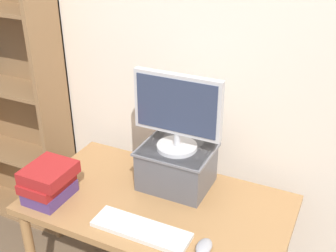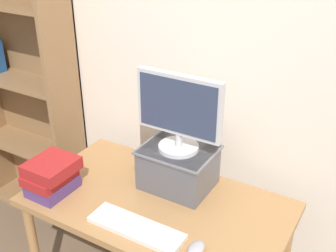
% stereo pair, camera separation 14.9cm
% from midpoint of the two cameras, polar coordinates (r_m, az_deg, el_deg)
% --- Properties ---
extents(back_wall, '(7.00, 0.08, 2.60)m').
position_cam_midpoint_polar(back_wall, '(2.24, 7.34, 8.70)').
color(back_wall, beige).
rests_on(back_wall, ground_plane).
extents(desk, '(1.27, 0.72, 0.73)m').
position_cam_midpoint_polar(desk, '(2.14, 0.56, -11.92)').
color(desk, '#9E7042').
rests_on(desk, ground_plane).
extents(bookshelf_unit, '(0.83, 0.28, 1.98)m').
position_cam_midpoint_polar(bookshelf_unit, '(2.96, -18.05, 6.17)').
color(bookshelf_unit, olive).
rests_on(bookshelf_unit, ground_plane).
extents(riser_box, '(0.36, 0.30, 0.22)m').
position_cam_midpoint_polar(riser_box, '(2.14, 3.41, -5.51)').
color(riser_box, '#515156').
rests_on(riser_box, desk).
extents(computer_monitor, '(0.44, 0.20, 0.39)m').
position_cam_midpoint_polar(computer_monitor, '(1.99, 3.63, 1.96)').
color(computer_monitor, '#B7B7BA').
rests_on(computer_monitor, riser_box).
extents(keyboard, '(0.45, 0.14, 0.02)m').
position_cam_midpoint_polar(keyboard, '(1.92, -2.08, -13.65)').
color(keyboard, silver).
rests_on(keyboard, desk).
extents(computer_mouse, '(0.06, 0.10, 0.04)m').
position_cam_midpoint_polar(computer_mouse, '(1.83, 6.26, -16.28)').
color(computer_mouse, '#99999E').
rests_on(computer_mouse, desk).
extents(book_stack, '(0.21, 0.24, 0.18)m').
position_cam_midpoint_polar(book_stack, '(2.16, -13.62, -6.65)').
color(book_stack, '#4C336B').
rests_on(book_stack, desk).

